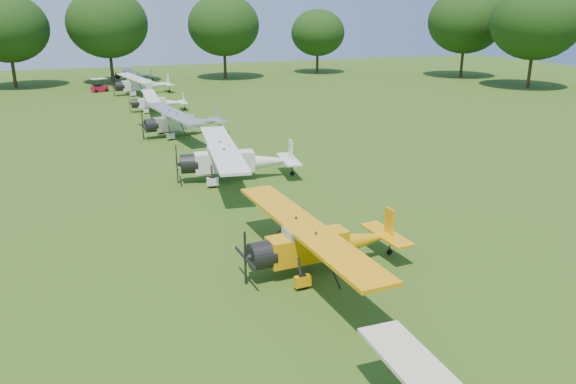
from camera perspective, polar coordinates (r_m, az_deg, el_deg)
name	(u,v)px	position (r m, az deg, el deg)	size (l,w,h in m)	color
ground	(240,207)	(30.70, -4.87, -1.56)	(160.00, 160.00, 0.00)	#2B4C13
tree_belt	(301,54)	(30.30, 1.31, 13.82)	(137.36, 130.27, 14.52)	#312513
aircraft_2	(319,240)	(23.11, 3.20, -4.93)	(7.09, 11.29, 2.22)	orange
aircraft_3	(233,158)	(35.30, -5.56, 3.47)	(7.74, 12.28, 2.41)	white
aircraft_4	(181,120)	(48.42, -10.85, 7.17)	(7.16, 11.35, 2.23)	silver
aircraft_5	(156,101)	(60.55, -13.25, 8.99)	(5.88, 9.36, 1.84)	white
aircraft_6	(141,83)	(73.16, -14.74, 10.63)	(7.40, 11.72, 2.30)	white
aircraft_7	(132,74)	(86.44, -15.52, 11.47)	(5.70, 9.05, 1.79)	silver
golf_cart	(99,87)	(76.92, -18.65, 10.04)	(2.23, 1.75, 1.68)	red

